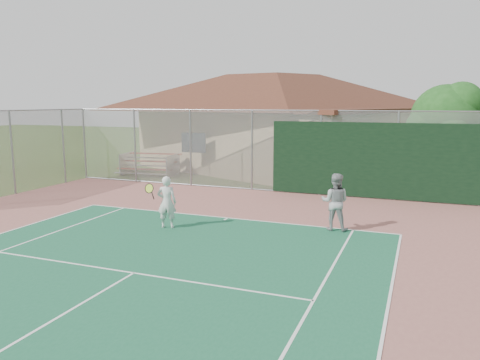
{
  "coord_description": "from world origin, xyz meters",
  "views": [
    {
      "loc": [
        5.9,
        -2.1,
        3.83
      ],
      "look_at": [
        0.83,
        10.89,
        1.51
      ],
      "focal_mm": 35.0,
      "sensor_mm": 36.0,
      "label": 1
    }
  ],
  "objects_px": {
    "bleachers": "(149,164)",
    "player_white_front": "(166,202)",
    "player_grey_back": "(335,202)",
    "tree": "(447,121)",
    "clubhouse": "(273,113)"
  },
  "relations": [
    {
      "from": "player_white_front",
      "to": "player_grey_back",
      "type": "height_order",
      "value": "player_grey_back"
    },
    {
      "from": "bleachers",
      "to": "tree",
      "type": "distance_m",
      "value": 14.7
    },
    {
      "from": "player_white_front",
      "to": "clubhouse",
      "type": "bearing_deg",
      "value": -104.11
    },
    {
      "from": "clubhouse",
      "to": "tree",
      "type": "distance_m",
      "value": 10.06
    },
    {
      "from": "player_white_front",
      "to": "bleachers",
      "type": "bearing_deg",
      "value": -73.03
    },
    {
      "from": "bleachers",
      "to": "player_grey_back",
      "type": "distance_m",
      "value": 13.54
    },
    {
      "from": "tree",
      "to": "player_white_front",
      "type": "bearing_deg",
      "value": -131.36
    },
    {
      "from": "tree",
      "to": "player_grey_back",
      "type": "bearing_deg",
      "value": -113.29
    },
    {
      "from": "bleachers",
      "to": "player_white_front",
      "type": "distance_m",
      "value": 11.19
    },
    {
      "from": "tree",
      "to": "player_white_front",
      "type": "distance_m",
      "value": 12.46
    },
    {
      "from": "tree",
      "to": "player_grey_back",
      "type": "distance_m",
      "value": 8.53
    },
    {
      "from": "player_white_front",
      "to": "tree",
      "type": "bearing_deg",
      "value": -149.26
    },
    {
      "from": "clubhouse",
      "to": "tree",
      "type": "height_order",
      "value": "clubhouse"
    },
    {
      "from": "clubhouse",
      "to": "player_white_front",
      "type": "height_order",
      "value": "clubhouse"
    },
    {
      "from": "player_white_front",
      "to": "player_grey_back",
      "type": "xyz_separation_m",
      "value": [
        4.84,
        1.63,
        0.05
      ]
    }
  ]
}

